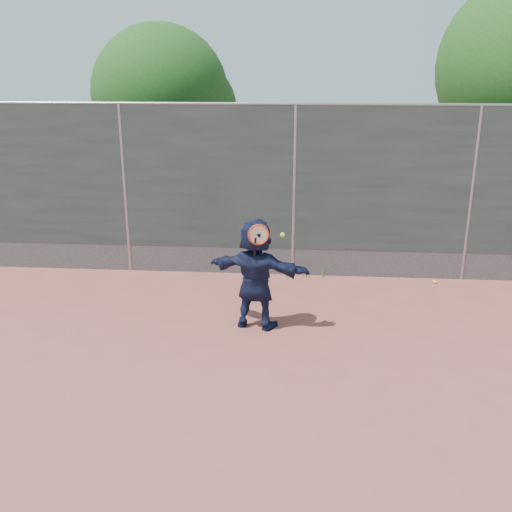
{
  "coord_description": "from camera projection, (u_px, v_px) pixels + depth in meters",
  "views": [
    {
      "loc": [
        0.13,
        -6.26,
        3.54
      ],
      "look_at": [
        -0.48,
        1.27,
        1.07
      ],
      "focal_mm": 40.0,
      "sensor_mm": 36.0,
      "label": 1
    }
  ],
  "objects": [
    {
      "name": "fence",
      "position": [
        294.0,
        189.0,
        9.86
      ],
      "size": [
        20.0,
        0.06,
        3.03
      ],
      "color": "#38423D",
      "rests_on": "ground"
    },
    {
      "name": "ball_ground",
      "position": [
        435.0,
        282.0,
        9.89
      ],
      "size": [
        0.07,
        0.07,
        0.07
      ],
      "primitive_type": "sphere",
      "color": "#C4F235",
      "rests_on": "ground"
    },
    {
      "name": "ground",
      "position": [
        287.0,
        371.0,
        7.04
      ],
      "size": [
        80.0,
        80.0,
        0.0
      ],
      "primitive_type": "plane",
      "color": "#9E4C42",
      "rests_on": "ground"
    },
    {
      "name": "swing_action",
      "position": [
        261.0,
        236.0,
        7.65
      ],
      "size": [
        0.5,
        0.16,
        0.51
      ],
      "color": "red",
      "rests_on": "ground"
    },
    {
      "name": "player",
      "position": [
        256.0,
        274.0,
        8.03
      ],
      "size": [
        1.56,
        0.83,
        1.6
      ],
      "primitive_type": "imported",
      "rotation": [
        0.0,
        0.0,
        2.89
      ],
      "color": "#141C39",
      "rests_on": "ground"
    },
    {
      "name": "weed_clump",
      "position": [
        309.0,
        270.0,
        10.18
      ],
      "size": [
        0.68,
        0.07,
        0.3
      ],
      "color": "#387226",
      "rests_on": "ground"
    },
    {
      "name": "tree_left",
      "position": [
        168.0,
        98.0,
        12.54
      ],
      "size": [
        3.15,
        3.0,
        4.53
      ],
      "color": "#382314",
      "rests_on": "ground"
    }
  ]
}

